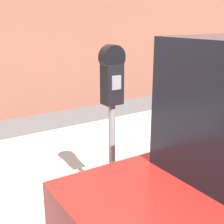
# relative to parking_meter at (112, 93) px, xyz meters

# --- Properties ---
(sidewalk) EXTENTS (24.00, 2.80, 0.11)m
(sidewalk) POSITION_rel_parking_meter_xyz_m (-0.60, 0.94, -1.18)
(sidewalk) COLOR #BCB7AD
(sidewalk) RESTS_ON ground_plane
(parking_meter) EXTENTS (0.22, 0.14, 1.56)m
(parking_meter) POSITION_rel_parking_meter_xyz_m (0.00, 0.00, 0.00)
(parking_meter) COLOR gray
(parking_meter) RESTS_ON sidewalk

